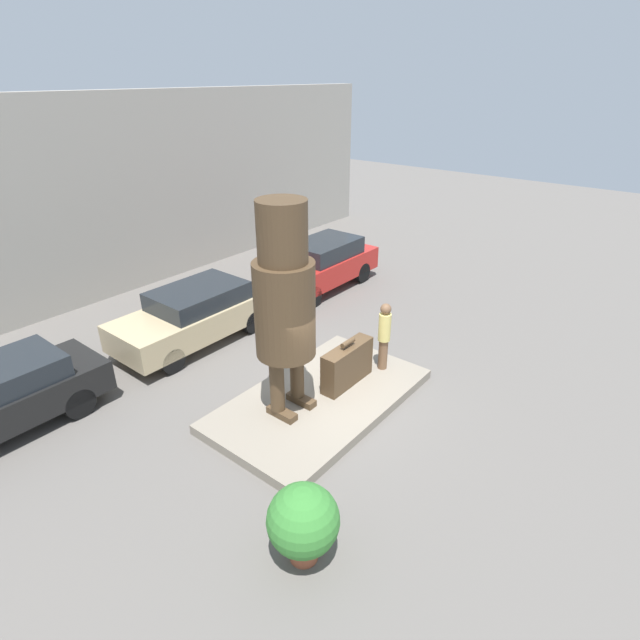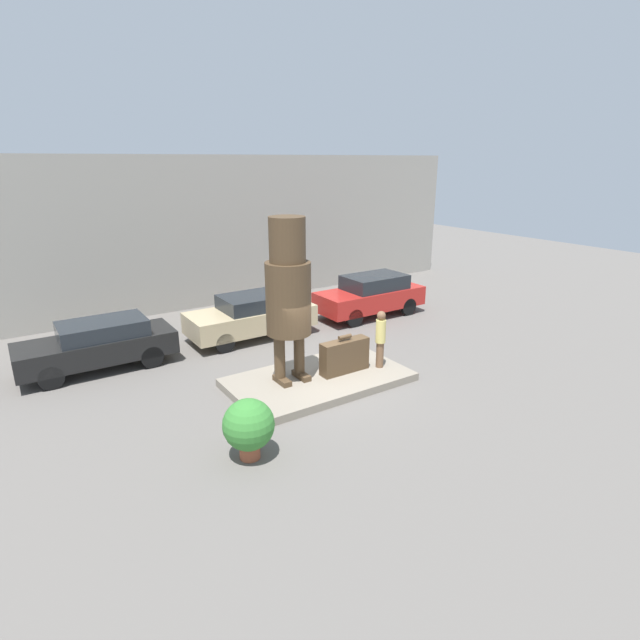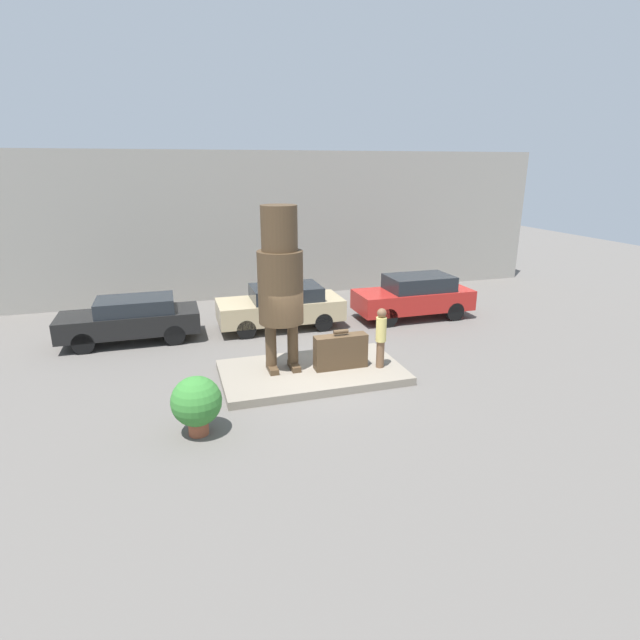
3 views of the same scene
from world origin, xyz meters
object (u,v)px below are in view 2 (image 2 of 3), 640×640
at_px(giant_suitcase, 345,356).
at_px(parked_car_black, 99,344).
at_px(statue_figure, 288,288).
at_px(planter_pot, 249,426).
at_px(parked_car_tan, 252,315).
at_px(tourist, 381,337).
at_px(parked_car_red, 371,295).

relative_size(giant_suitcase, parked_car_black, 0.34).
xyz_separation_m(statue_figure, planter_pot, (-2.53, -2.61, -2.12)).
relative_size(parked_car_tan, planter_pot, 3.30).
height_order(statue_figure, tourist, statue_figure).
bearing_deg(statue_figure, parked_car_tan, 77.42).
xyz_separation_m(giant_suitcase, parked_car_black, (-5.83, 4.74, 0.10)).
height_order(statue_figure, parked_car_black, statue_figure).
distance_m(statue_figure, giant_suitcase, 2.74).
height_order(giant_suitcase, planter_pot, giant_suitcase).
bearing_deg(giant_suitcase, parked_car_red, 44.09).
relative_size(tourist, parked_car_black, 0.39).
distance_m(parked_car_red, planter_pot, 10.98).
distance_m(giant_suitcase, tourist, 1.23).
distance_m(statue_figure, parked_car_black, 6.39).
relative_size(giant_suitcase, planter_pot, 1.11).
bearing_deg(tourist, planter_pot, -160.08).
height_order(parked_car_black, planter_pot, parked_car_black).
distance_m(parked_car_tan, parked_car_red, 5.25).
relative_size(parked_car_red, planter_pot, 3.31).
height_order(statue_figure, planter_pot, statue_figure).
height_order(parked_car_tan, planter_pot, parked_car_tan).
bearing_deg(parked_car_black, statue_figure, 134.37).
distance_m(statue_figure, parked_car_tan, 4.88).
relative_size(statue_figure, planter_pot, 3.33).
bearing_deg(giant_suitcase, tourist, -14.84).
xyz_separation_m(parked_car_black, parked_car_red, (10.43, -0.28, 0.07)).
bearing_deg(tourist, parked_car_black, 144.00).
xyz_separation_m(statue_figure, parked_car_black, (-4.22, 4.32, -2.07)).
bearing_deg(statue_figure, parked_car_red, 33.04).
relative_size(giant_suitcase, tourist, 0.87).
bearing_deg(parked_car_black, planter_pot, 103.78).
bearing_deg(parked_car_tan, parked_car_black, 0.06).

